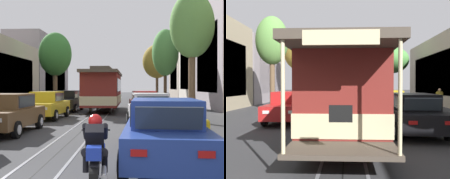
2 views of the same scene
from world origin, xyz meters
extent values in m
plane|color=#38383A|center=(0.00, 20.24, 0.00)|extent=(160.00, 160.00, 0.00)
cube|color=gray|center=(-0.53, 23.30, 0.01)|extent=(0.08, 58.60, 0.01)
cube|color=gray|center=(0.53, 23.30, 0.01)|extent=(0.08, 58.60, 0.01)
cube|color=black|center=(0.00, 23.30, 0.00)|extent=(0.03, 58.60, 0.01)
cube|color=#2D3842|center=(-8.64, 23.30, 2.82)|extent=(0.04, 11.81, 3.76)
cube|color=gray|center=(-10.98, 40.16, 4.37)|extent=(4.71, 16.57, 8.74)
cube|color=#2D3842|center=(-8.64, 40.16, 3.93)|extent=(0.04, 11.81, 5.25)
cube|color=#2D3842|center=(8.64, 23.30, 4.19)|extent=(0.04, 7.08, 5.59)
cube|color=beige|center=(10.90, 33.42, 5.24)|extent=(4.56, 9.82, 10.48)
cube|color=#2D3842|center=(8.64, 33.42, 4.71)|extent=(0.04, 7.08, 6.29)
cube|color=gray|center=(11.53, 43.54, 4.93)|extent=(5.83, 9.82, 9.87)
cube|color=#2D3842|center=(8.64, 43.54, 4.44)|extent=(0.04, 7.08, 5.92)
cube|color=brown|center=(-2.91, 8.31, 0.65)|extent=(1.86, 4.33, 0.66)
cube|color=brown|center=(-2.90, 8.46, 1.28)|extent=(1.51, 2.09, 0.60)
cube|color=#2D3842|center=(-2.92, 7.63, 1.26)|extent=(1.34, 0.24, 0.47)
cube|color=#2D3842|center=(-2.89, 9.65, 1.26)|extent=(1.30, 0.22, 0.45)
cube|color=#2D3842|center=(-2.16, 8.45, 1.28)|extent=(0.06, 1.81, 0.47)
cube|color=#B21414|center=(-2.32, 10.47, 0.75)|extent=(0.28, 0.04, 0.12)
cube|color=#B21414|center=(-3.43, 10.48, 0.75)|extent=(0.28, 0.04, 0.12)
cylinder|color=black|center=(-2.04, 6.97, 0.32)|extent=(0.21, 0.64, 0.64)
cylinder|color=silver|center=(-1.93, 6.97, 0.32)|extent=(0.03, 0.35, 0.35)
cylinder|color=black|center=(-2.01, 9.63, 0.32)|extent=(0.21, 0.64, 0.64)
cylinder|color=silver|center=(-1.90, 9.63, 0.32)|extent=(0.03, 0.35, 0.35)
cylinder|color=black|center=(-3.77, 9.66, 0.32)|extent=(0.21, 0.64, 0.64)
cube|color=gold|center=(-2.84, 13.84, 0.65)|extent=(1.92, 4.35, 0.66)
cube|color=gold|center=(-2.83, 13.99, 1.28)|extent=(1.53, 2.11, 0.60)
cube|color=#2D3842|center=(-2.86, 13.15, 1.26)|extent=(1.34, 0.26, 0.47)
cube|color=#2D3842|center=(-2.80, 15.17, 1.26)|extent=(1.30, 0.23, 0.45)
cube|color=#2D3842|center=(-2.09, 13.97, 1.28)|extent=(0.08, 1.81, 0.47)
cube|color=#2D3842|center=(-3.58, 14.01, 1.28)|extent=(0.08, 1.81, 0.47)
cube|color=white|center=(-2.34, 11.67, 0.75)|extent=(0.28, 0.05, 0.14)
cube|color=#B21414|center=(-2.22, 15.99, 0.75)|extent=(0.28, 0.05, 0.12)
cube|color=white|center=(-3.46, 11.70, 0.75)|extent=(0.28, 0.05, 0.14)
cube|color=#B21414|center=(-3.33, 16.02, 0.75)|extent=(0.28, 0.05, 0.12)
cylinder|color=black|center=(-2.00, 12.49, 0.32)|extent=(0.22, 0.65, 0.64)
cylinder|color=silver|center=(-1.89, 12.48, 0.32)|extent=(0.03, 0.35, 0.35)
cylinder|color=black|center=(-3.76, 12.54, 0.32)|extent=(0.22, 0.65, 0.64)
cylinder|color=silver|center=(-3.87, 12.54, 0.32)|extent=(0.03, 0.35, 0.35)
cylinder|color=black|center=(-1.92, 15.15, 0.32)|extent=(0.22, 0.65, 0.64)
cylinder|color=silver|center=(-1.81, 15.15, 0.32)|extent=(0.03, 0.35, 0.35)
cylinder|color=black|center=(-3.68, 15.20, 0.32)|extent=(0.22, 0.65, 0.64)
cylinder|color=silver|center=(-3.79, 15.20, 0.32)|extent=(0.03, 0.35, 0.35)
cube|color=black|center=(-2.77, 19.37, 0.65)|extent=(1.90, 4.34, 0.66)
cube|color=black|center=(-2.76, 19.52, 1.28)|extent=(1.52, 2.10, 0.60)
cube|color=#2D3842|center=(-2.78, 18.68, 1.26)|extent=(1.34, 0.25, 0.47)
cube|color=#2D3842|center=(-2.74, 20.70, 1.26)|extent=(1.30, 0.23, 0.45)
cube|color=#2D3842|center=(-2.02, 19.50, 1.28)|extent=(0.07, 1.81, 0.47)
cube|color=#2D3842|center=(-3.51, 19.53, 1.28)|extent=(0.07, 1.81, 0.47)
cube|color=white|center=(-2.26, 17.20, 0.75)|extent=(0.28, 0.05, 0.14)
cube|color=#B21414|center=(-2.16, 21.51, 0.75)|extent=(0.28, 0.05, 0.12)
cube|color=white|center=(-3.37, 17.22, 0.75)|extent=(0.28, 0.05, 0.14)
cube|color=#B21414|center=(-3.28, 21.54, 0.75)|extent=(0.28, 0.05, 0.12)
cylinder|color=black|center=(-1.92, 18.02, 0.32)|extent=(0.21, 0.64, 0.64)
cylinder|color=silver|center=(-1.81, 18.01, 0.32)|extent=(0.03, 0.35, 0.35)
cylinder|color=black|center=(-3.68, 18.05, 0.32)|extent=(0.21, 0.64, 0.64)
cylinder|color=silver|center=(-3.79, 18.06, 0.32)|extent=(0.03, 0.35, 0.35)
cylinder|color=black|center=(-1.86, 20.68, 0.32)|extent=(0.21, 0.64, 0.64)
cylinder|color=silver|center=(-1.75, 20.68, 0.32)|extent=(0.03, 0.35, 0.35)
cylinder|color=black|center=(-3.62, 20.72, 0.32)|extent=(0.21, 0.64, 0.64)
cylinder|color=silver|center=(-3.73, 20.72, 0.32)|extent=(0.03, 0.35, 0.35)
cube|color=#233D93|center=(2.85, 3.46, 0.65)|extent=(2.01, 4.38, 0.66)
cube|color=#233D93|center=(2.84, 3.31, 1.28)|extent=(1.58, 2.13, 0.60)
cube|color=#2D3842|center=(2.88, 4.14, 1.26)|extent=(1.34, 0.29, 0.47)
cube|color=#2D3842|center=(2.79, 2.13, 1.26)|extent=(1.30, 0.26, 0.45)
cube|color=#2D3842|center=(2.10, 3.34, 1.28)|extent=(0.12, 1.81, 0.47)
cube|color=#2D3842|center=(3.59, 3.27, 1.28)|extent=(0.12, 1.81, 0.47)
cube|color=white|center=(2.40, 5.64, 0.75)|extent=(0.28, 0.05, 0.14)
cube|color=#B21414|center=(2.19, 1.33, 0.75)|extent=(0.28, 0.05, 0.12)
cube|color=white|center=(3.51, 5.59, 0.75)|extent=(0.28, 0.05, 0.14)
cube|color=#B21414|center=(3.30, 1.27, 0.75)|extent=(0.28, 0.05, 0.12)
cylinder|color=black|center=(2.04, 4.83, 0.32)|extent=(0.23, 0.65, 0.64)
cylinder|color=silver|center=(1.93, 4.84, 0.32)|extent=(0.04, 0.35, 0.35)
cylinder|color=black|center=(3.80, 4.75, 0.32)|extent=(0.23, 0.65, 0.64)
cylinder|color=silver|center=(3.90, 4.74, 0.32)|extent=(0.04, 0.35, 0.35)
cylinder|color=black|center=(1.91, 2.17, 0.32)|extent=(0.23, 0.65, 0.64)
cylinder|color=silver|center=(1.80, 2.17, 0.32)|extent=(0.04, 0.35, 0.35)
cylinder|color=black|center=(3.66, 2.08, 0.32)|extent=(0.23, 0.65, 0.64)
cylinder|color=silver|center=(3.77, 2.08, 0.32)|extent=(0.04, 0.35, 0.35)
cube|color=silver|center=(2.92, 10.24, 0.65)|extent=(1.98, 4.37, 0.66)
cube|color=silver|center=(2.93, 10.09, 1.28)|extent=(1.56, 2.12, 0.60)
cube|color=#2D3842|center=(2.89, 10.93, 1.26)|extent=(1.34, 0.28, 0.47)
cube|color=#2D3842|center=(2.97, 8.91, 1.26)|extent=(1.30, 0.25, 0.45)
cube|color=#2D3842|center=(2.18, 10.06, 1.28)|extent=(0.11, 1.81, 0.47)
cube|color=#2D3842|center=(3.67, 10.12, 1.28)|extent=(0.11, 1.81, 0.47)
cube|color=white|center=(2.27, 12.38, 0.75)|extent=(0.28, 0.05, 0.14)
cube|color=#B21414|center=(2.45, 8.06, 0.75)|extent=(0.28, 0.05, 0.12)
cube|color=white|center=(3.39, 12.42, 0.75)|extent=(0.28, 0.05, 0.14)
cube|color=#B21414|center=(3.57, 8.11, 0.75)|extent=(0.28, 0.05, 0.12)
cylinder|color=black|center=(1.98, 11.54, 0.32)|extent=(0.23, 0.65, 0.64)
cylinder|color=silver|center=(1.87, 11.53, 0.32)|extent=(0.03, 0.35, 0.35)
cylinder|color=black|center=(3.74, 11.61, 0.32)|extent=(0.23, 0.65, 0.64)
cylinder|color=silver|center=(3.85, 11.62, 0.32)|extent=(0.03, 0.35, 0.35)
cylinder|color=black|center=(2.10, 8.87, 0.32)|extent=(0.23, 0.65, 0.64)
cylinder|color=silver|center=(1.99, 8.87, 0.32)|extent=(0.03, 0.35, 0.35)
cylinder|color=black|center=(3.85, 8.95, 0.32)|extent=(0.23, 0.65, 0.64)
cylinder|color=silver|center=(3.96, 8.95, 0.32)|extent=(0.03, 0.35, 0.35)
cube|color=red|center=(2.96, 16.86, 0.65)|extent=(1.97, 4.37, 0.66)
cube|color=red|center=(2.97, 16.71, 1.28)|extent=(1.56, 2.12, 0.60)
cube|color=#2D3842|center=(2.93, 17.54, 1.26)|extent=(1.34, 0.27, 0.47)
cube|color=#2D3842|center=(3.01, 15.53, 1.26)|extent=(1.30, 0.25, 0.45)
cube|color=#2D3842|center=(2.22, 16.68, 1.28)|extent=(0.10, 1.81, 0.47)
cube|color=#2D3842|center=(3.71, 16.74, 1.28)|extent=(0.10, 1.81, 0.47)
cube|color=white|center=(2.32, 18.99, 0.75)|extent=(0.28, 0.05, 0.14)
cube|color=#B21414|center=(2.49, 14.68, 0.75)|extent=(0.28, 0.05, 0.12)
cube|color=white|center=(3.43, 19.04, 0.75)|extent=(0.28, 0.05, 0.14)
cube|color=#B21414|center=(3.60, 14.72, 0.75)|extent=(0.28, 0.05, 0.12)
cylinder|color=black|center=(2.03, 18.15, 0.32)|extent=(0.23, 0.65, 0.64)
cylinder|color=silver|center=(1.92, 18.15, 0.32)|extent=(0.03, 0.35, 0.35)
cylinder|color=black|center=(3.79, 18.22, 0.32)|extent=(0.23, 0.65, 0.64)
cylinder|color=silver|center=(3.90, 18.23, 0.32)|extent=(0.03, 0.35, 0.35)
cylinder|color=black|center=(2.13, 15.49, 0.32)|extent=(0.23, 0.65, 0.64)
cylinder|color=silver|center=(2.02, 15.49, 0.32)|extent=(0.03, 0.35, 0.35)
cylinder|color=black|center=(3.89, 15.56, 0.32)|extent=(0.23, 0.65, 0.64)
cylinder|color=silver|center=(4.00, 15.56, 0.32)|extent=(0.03, 0.35, 0.35)
cylinder|color=brown|center=(-4.84, 24.06, 1.94)|extent=(0.41, 0.41, 3.88)
ellipsoid|color=#387A33|center=(-4.84, 24.06, 4.87)|extent=(3.02, 2.90, 3.98)
cylinder|color=brown|center=(5.31, 12.64, 2.13)|extent=(0.36, 0.36, 4.27)
ellipsoid|color=#609947|center=(5.31, 12.64, 5.14)|extent=(2.34, 1.91, 3.49)
cylinder|color=#4C3826|center=(5.31, 25.06, 1.99)|extent=(0.30, 0.30, 3.97)
ellipsoid|color=#4C8E42|center=(5.31, 25.06, 5.06)|extent=(2.46, 2.66, 4.36)
cylinder|color=brown|center=(5.41, 34.82, 2.00)|extent=(0.33, 0.33, 4.00)
ellipsoid|color=olive|center=(5.41, 34.82, 5.05)|extent=(3.62, 3.37, 4.20)
cube|color=maroon|center=(0.00, 19.55, 1.65)|extent=(2.45, 7.51, 2.30)
cube|color=beige|center=(0.00, 19.55, 0.95)|extent=(2.49, 7.55, 0.60)
cube|color=#4C4238|center=(0.03, 23.85, 0.55)|extent=(2.41, 1.11, 0.10)
cylinder|color=beige|center=(-1.09, 24.31, 1.65)|extent=(0.08, 0.08, 2.30)
cylinder|color=beige|center=(1.15, 24.29, 1.65)|extent=(0.08, 0.08, 2.30)
cube|color=#4C4238|center=(0.00, 19.85, 2.90)|extent=(2.61, 9.12, 0.20)
cube|color=#4C4238|center=(0.00, 19.55, 3.14)|extent=(1.35, 5.63, 0.28)
cube|color=#2D3842|center=(-1.22, 19.56, 2.00)|extent=(0.07, 6.38, 0.90)
cube|color=#2D3842|center=(1.22, 19.54, 2.00)|extent=(0.07, 6.38, 0.90)
cube|color=beige|center=(0.03, 24.38, 2.82)|extent=(1.44, 0.07, 0.28)
cube|color=black|center=(0.03, 24.42, 1.40)|extent=(0.44, 0.03, 0.32)
cylinder|color=#332D28|center=(-0.69, 21.62, 0.35)|extent=(0.12, 0.70, 0.70)
cylinder|color=#332D28|center=(0.71, 21.61, 0.35)|extent=(0.12, 0.70, 0.70)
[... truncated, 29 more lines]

